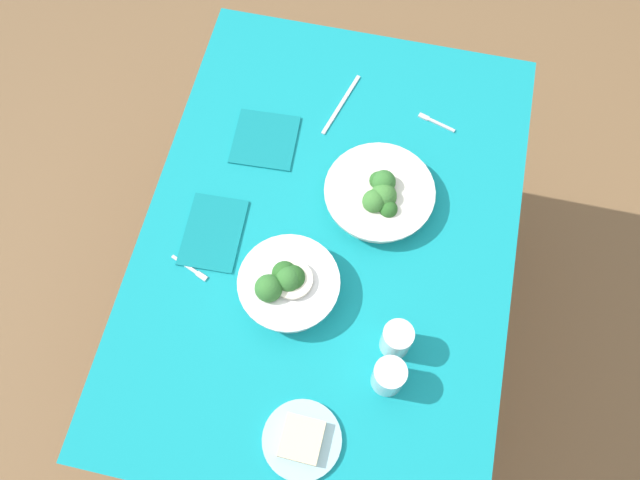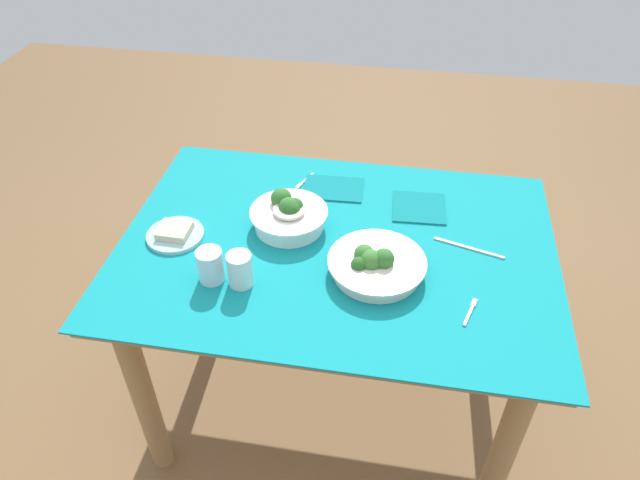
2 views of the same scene
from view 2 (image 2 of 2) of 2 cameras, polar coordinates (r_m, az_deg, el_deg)
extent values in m
plane|color=brown|center=(2.27, 1.26, -15.00)|extent=(6.00, 6.00, 0.00)
cube|color=teal|center=(1.71, 1.61, -0.50)|extent=(1.27, 0.90, 0.01)
cube|color=#9E7547|center=(1.72, 1.60, -0.89)|extent=(1.23, 0.88, 0.02)
cylinder|color=#9E7547|center=(2.25, 16.33, -3.79)|extent=(0.07, 0.07, 0.72)
cylinder|color=#9E7547|center=(2.33, -10.33, -0.81)|extent=(0.07, 0.07, 0.72)
cylinder|color=#9E7547|center=(1.81, 17.50, -19.08)|extent=(0.07, 0.07, 0.72)
cylinder|color=#9E7547|center=(1.91, -16.85, -14.44)|extent=(0.07, 0.07, 0.72)
cylinder|color=silver|center=(1.61, 5.55, -2.69)|extent=(0.24, 0.24, 0.04)
cylinder|color=silver|center=(1.60, 5.60, -2.09)|extent=(0.27, 0.27, 0.01)
sphere|color=#3D7A33|center=(1.58, 4.99, -2.02)|extent=(0.06, 0.06, 0.06)
sphere|color=#286023|center=(1.60, 6.43, -1.65)|extent=(0.04, 0.04, 0.04)
sphere|color=#3D7A33|center=(1.60, 4.34, -1.40)|extent=(0.06, 0.06, 0.06)
sphere|color=#286023|center=(1.58, 3.82, -2.43)|extent=(0.04, 0.04, 0.04)
sphere|color=#33702D|center=(1.58, 6.25, -1.83)|extent=(0.06, 0.06, 0.06)
cylinder|color=white|center=(1.76, -3.04, 1.99)|extent=(0.21, 0.21, 0.05)
cylinder|color=white|center=(1.74, -3.08, 2.75)|extent=(0.23, 0.23, 0.01)
sphere|color=#286023|center=(1.74, -2.55, 3.20)|extent=(0.06, 0.06, 0.06)
sphere|color=#33702D|center=(1.77, -3.81, 4.09)|extent=(0.06, 0.06, 0.06)
sphere|color=#33702D|center=(1.73, -3.08, 3.22)|extent=(0.06, 0.06, 0.06)
sphere|color=#286023|center=(1.73, -2.93, 2.89)|extent=(0.06, 0.06, 0.06)
cylinder|color=beige|center=(1.73, -3.04, 2.95)|extent=(0.09, 0.09, 0.01)
cylinder|color=#99C6D1|center=(1.79, -13.95, 0.48)|extent=(0.17, 0.17, 0.01)
cube|color=beige|center=(1.78, -14.04, 0.90)|extent=(0.09, 0.09, 0.02)
cylinder|color=silver|center=(1.57, -7.82, -2.88)|extent=(0.07, 0.07, 0.10)
cylinder|color=silver|center=(1.60, -10.66, -2.46)|extent=(0.07, 0.07, 0.10)
cube|color=#B7B7BC|center=(1.55, 14.30, -7.19)|extent=(0.03, 0.07, 0.00)
cube|color=#B7B7BC|center=(1.59, 14.82, -5.94)|extent=(0.02, 0.03, 0.00)
cube|color=#B7B7BC|center=(1.98, -1.24, 6.02)|extent=(0.04, 0.07, 0.00)
cube|color=#B7B7BC|center=(1.94, -2.08, 5.29)|extent=(0.02, 0.03, 0.00)
cube|color=#B7B7BC|center=(1.75, 14.33, -0.75)|extent=(0.20, 0.07, 0.00)
cube|color=#0F777D|center=(1.93, 1.30, 5.06)|extent=(0.20, 0.15, 0.01)
cube|color=#0F777D|center=(1.87, 9.64, 3.15)|extent=(0.17, 0.17, 0.01)
camera|label=1|loc=(1.45, -36.10, 47.77)|focal=35.84mm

